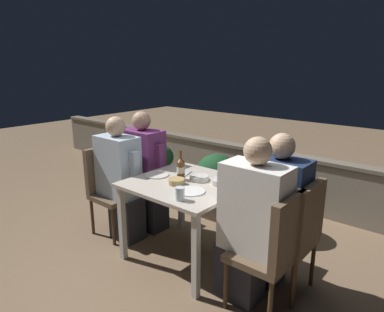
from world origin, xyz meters
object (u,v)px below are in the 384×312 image
chair_left_far (133,176)px  person_navy_jumper (274,212)px  person_blue_shirt (121,179)px  person_white_polo (250,224)px  person_purple_stripe (145,171)px  potted_plant (160,166)px  beer_bottle (181,169)px  chair_left_near (109,183)px  chair_right_near (275,245)px  chair_right_far (297,229)px

chair_left_far → person_navy_jumper: bearing=-1.4°
person_blue_shirt → person_white_polo: person_white_polo is taller
person_purple_stripe → potted_plant: 0.81m
person_navy_jumper → person_purple_stripe: bearing=178.4°
person_purple_stripe → person_white_polo: size_ratio=1.00×
person_white_polo → beer_bottle: size_ratio=4.70×
chair_left_near → person_navy_jumper: person_navy_jumper is taller
chair_left_far → beer_bottle: size_ratio=3.37×
chair_right_near → potted_plant: (-2.11, 1.01, -0.09)m
chair_left_near → person_white_polo: bearing=-1.5°
chair_left_near → chair_right_far: (1.90, 0.27, 0.00)m
chair_left_near → potted_plant: chair_left_near is taller
potted_plant → person_navy_jumper: bearing=-19.8°
chair_left_far → chair_right_far: 1.88m
person_blue_shirt → person_purple_stripe: size_ratio=0.99×
person_purple_stripe → chair_right_far: size_ratio=1.39×
chair_left_near → person_blue_shirt: size_ratio=0.73×
person_white_polo → beer_bottle: 0.86m
chair_left_near → beer_bottle: (0.87, 0.14, 0.29)m
chair_right_far → person_navy_jumper: (-0.20, -0.00, 0.08)m
person_purple_stripe → potted_plant: bearing=124.0°
chair_right_near → beer_bottle: bearing=169.6°
person_white_polo → potted_plant: size_ratio=1.75×
person_purple_stripe → chair_left_far: bearing=-180.0°
chair_left_far → person_navy_jumper: 1.69m
chair_right_far → potted_plant: 2.24m
person_purple_stripe → chair_right_near: (1.66, -0.35, -0.09)m
chair_right_far → potted_plant: bearing=161.9°
beer_bottle → person_blue_shirt: bearing=-168.0°
chair_left_near → chair_left_far: size_ratio=1.00×
person_blue_shirt → chair_right_near: person_blue_shirt is taller
chair_right_near → person_white_polo: person_white_polo is taller
person_blue_shirt → chair_right_near: size_ratio=1.37×
chair_left_near → beer_bottle: 0.92m
beer_bottle → person_navy_jumper: bearing=8.4°
person_blue_shirt → person_purple_stripe: 0.31m
chair_right_far → chair_left_far: bearing=178.7°
potted_plant → chair_left_near: bearing=-76.9°
potted_plant → person_white_polo: bearing=-27.8°
person_blue_shirt → person_white_polo: size_ratio=0.98×
person_navy_jumper → beer_bottle: bearing=-171.6°
person_white_polo → person_blue_shirt: bearing=178.3°
chair_right_near → person_purple_stripe: bearing=168.0°
person_navy_jumper → beer_bottle: person_navy_jumper is taller
chair_left_far → chair_right_far: same height
person_white_polo → chair_right_far: bearing=54.8°
person_blue_shirt → beer_bottle: bearing=12.0°
person_navy_jumper → person_blue_shirt: bearing=-170.0°
person_purple_stripe → beer_bottle: size_ratio=4.68×
chair_left_far → potted_plant: (-0.25, 0.65, -0.09)m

